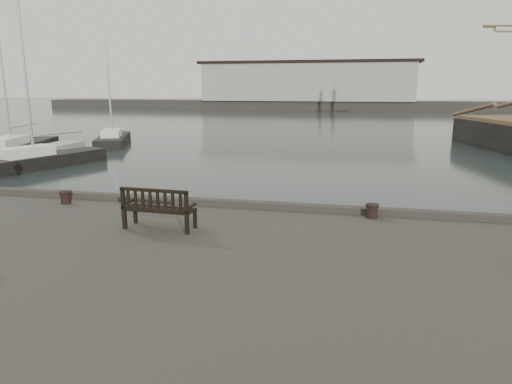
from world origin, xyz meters
TOP-DOWN VIEW (x-y plane):
  - ground at (0.00, 0.00)m, footprint 400.00×400.00m
  - breakwater at (-4.56, 92.00)m, footprint 140.00×9.50m
  - bench at (-1.23, -2.54)m, footprint 1.74×0.67m
  - bollard_left at (-4.92, -0.85)m, footprint 0.42×0.42m
  - bollard_right at (3.77, -0.50)m, footprint 0.40×0.40m
  - yacht_b at (-21.42, 16.84)m, footprint 5.25×11.23m
  - yacht_c at (-15.77, 12.23)m, footprint 4.65×8.75m
  - yacht_d at (-17.35, 23.83)m, footprint 5.21×8.49m

SIDE VIEW (x-z plane):
  - ground at x=0.00m, z-range 0.00..0.00m
  - yacht_d at x=-17.35m, z-range -5.06..5.53m
  - yacht_c at x=-15.77m, z-range -5.58..6.07m
  - yacht_b at x=-21.42m, z-range -6.95..7.44m
  - bollard_right at x=3.77m, z-range 1.56..1.93m
  - bollard_left at x=-4.92m, z-range 1.56..1.93m
  - bench at x=-1.23m, z-range 1.38..2.37m
  - breakwater at x=-4.56m, z-range -1.80..10.40m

